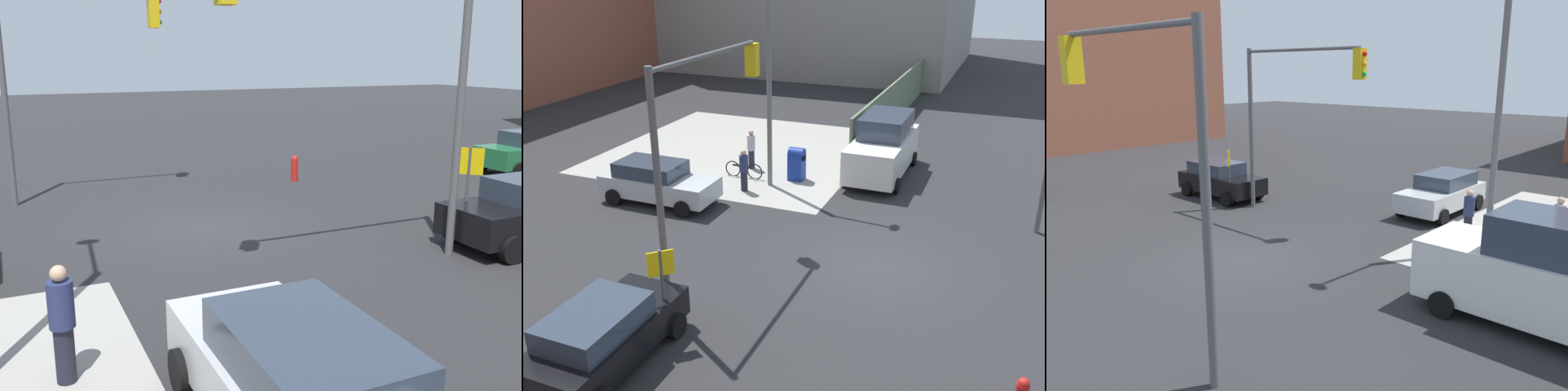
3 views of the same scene
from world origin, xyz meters
TOP-DOWN VIEW (x-y plane):
  - ground_plane at (0.00, 0.00)m, footprint 120.00×120.00m
  - traffic_signal_nw_corner at (-2.27, 4.50)m, footprint 5.82×0.36m
  - traffic_signal_se_corner at (2.65, -4.50)m, footprint 4.91×0.36m
  - warning_sign_two_way at (-5.40, 3.99)m, footprint 0.48×0.48m
  - fire_hydrant at (-5.00, -4.20)m, footprint 0.26×0.26m
  - hatchback_silver at (1.89, 9.04)m, footprint 2.02×4.46m
  - pedestrian_waiting at (4.20, 6.50)m, footprint 0.36×0.36m

SIDE VIEW (x-z plane):
  - ground_plane at x=0.00m, z-range 0.00..0.00m
  - fire_hydrant at x=-5.00m, z-range 0.02..0.96m
  - hatchback_silver at x=1.89m, z-range 0.03..1.65m
  - pedestrian_waiting at x=4.20m, z-range 0.04..1.78m
  - warning_sign_two_way at x=-5.40m, z-range 0.44..2.84m
  - traffic_signal_se_corner at x=2.65m, z-range 1.35..7.85m
  - traffic_signal_nw_corner at x=-2.27m, z-range 1.40..7.90m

